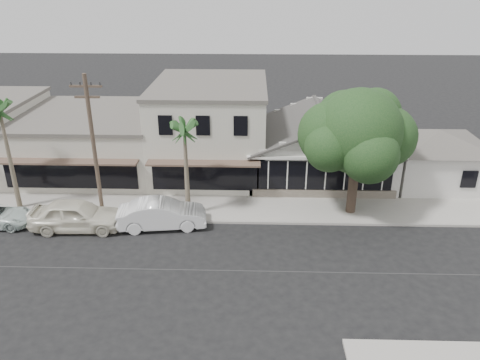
{
  "coord_description": "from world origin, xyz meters",
  "views": [
    {
      "loc": [
        0.21,
        -19.99,
        13.98
      ],
      "look_at": [
        -0.57,
        6.0,
        2.44
      ],
      "focal_mm": 35.0,
      "sensor_mm": 36.0,
      "label": 1
    }
  ],
  "objects_px": {
    "utility_pole": "(94,147)",
    "car_1": "(162,214)",
    "shade_tree": "(357,133)",
    "car_0": "(76,215)"
  },
  "relations": [
    {
      "from": "car_0",
      "to": "utility_pole",
      "type": "bearing_deg",
      "value": -46.81
    },
    {
      "from": "car_0",
      "to": "car_1",
      "type": "xyz_separation_m",
      "value": [
        5.0,
        0.38,
        -0.06
      ]
    },
    {
      "from": "car_0",
      "to": "car_1",
      "type": "distance_m",
      "value": 5.02
    },
    {
      "from": "utility_pole",
      "to": "shade_tree",
      "type": "distance_m",
      "value": 15.44
    },
    {
      "from": "utility_pole",
      "to": "car_1",
      "type": "xyz_separation_m",
      "value": [
        3.83,
        -0.78,
        -3.93
      ]
    },
    {
      "from": "car_0",
      "to": "shade_tree",
      "type": "distance_m",
      "value": 17.3
    },
    {
      "from": "utility_pole",
      "to": "shade_tree",
      "type": "relative_size",
      "value": 1.13
    },
    {
      "from": "utility_pole",
      "to": "car_1",
      "type": "distance_m",
      "value": 5.54
    },
    {
      "from": "car_1",
      "to": "car_0",
      "type": "bearing_deg",
      "value": 86.75
    },
    {
      "from": "car_1",
      "to": "shade_tree",
      "type": "bearing_deg",
      "value": -86.29
    }
  ]
}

